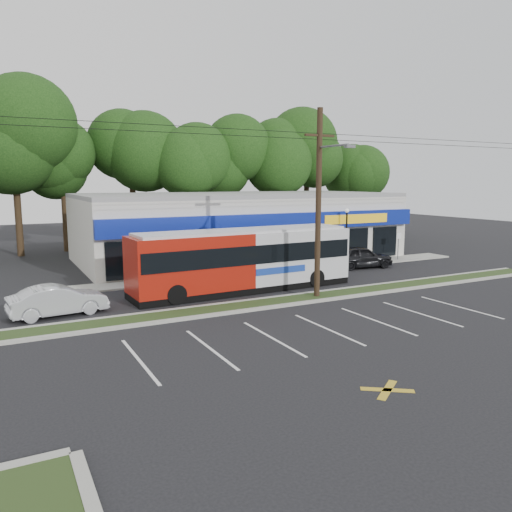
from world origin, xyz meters
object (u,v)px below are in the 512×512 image
Objects in this scene: sign_post at (399,241)px; metrobus at (244,258)px; car_dark at (360,257)px; pedestrian_a at (242,263)px; lamp_post at (346,230)px; car_silver at (58,300)px; utility_pole at (317,198)px; pedestrian_b at (290,267)px.

metrobus is at bearing -165.40° from sign_post.
car_dark is 9.12m from pedestrian_a.
lamp_post reaches higher than car_dark.
lamp_post is 5.13m from sign_post.
lamp_post is at bearing 19.92° from metrobus.
metrobus reaches higher than pedestrian_a.
car_silver is 2.44× the size of pedestrian_a.
metrobus is at bearing -158.01° from lamp_post.
car_dark is (8.37, 6.48, -4.59)m from utility_pole.
metrobus is 3.01× the size of car_silver.
sign_post is at bearing -177.86° from pedestrian_b.
car_dark is 1.09× the size of car_silver.
lamp_post is 2.35× the size of pedestrian_a.
sign_post is (13.17, 7.65, -3.86)m from utility_pole.
car_silver is 14.37m from pedestrian_b.
car_silver is at bearing 107.33° from car_dark.
metrobus reaches higher than car_silver.
car_silver is at bearing 167.83° from utility_pole.
sign_post is 16.17m from metrobus.
lamp_post is at bearing -82.72° from car_silver.
utility_pole is 22.47× the size of sign_post.
car_silver is at bearing -166.10° from lamp_post.
pedestrian_a is (11.95, 4.85, 0.18)m from car_silver.
car_silver is (-12.63, 2.73, -4.69)m from utility_pole.
metrobus is (-10.65, -4.30, -0.79)m from lamp_post.
sign_post is at bearing -2.58° from lamp_post.
pedestrian_a reaches higher than car_silver.
lamp_post is 7.43m from pedestrian_b.
pedestrian_b is at bearing 73.13° from utility_pole.
utility_pole is 7.02m from pedestrian_b.
utility_pole is 15.71m from sign_post.
car_dark is at bearing 12.92° from metrobus.
pedestrian_a is at bearing -58.73° from pedestrian_b.
utility_pole is 3.76× the size of metrobus.
utility_pole reaches higher than car_silver.
car_dark is at bearing -178.71° from pedestrian_b.
lamp_post reaches higher than car_silver.
sign_post is at bearing 136.49° from pedestrian_a.
sign_post reaches higher than car_dark.
car_dark is 6.98m from pedestrian_b.
utility_pole is at bearing -136.05° from lamp_post.
pedestrian_b reaches higher than car_silver.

